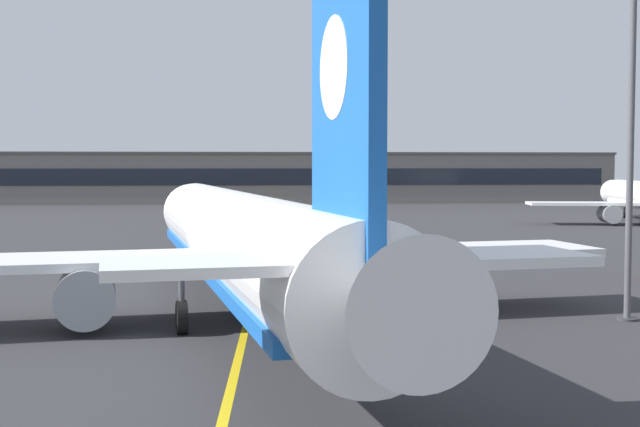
% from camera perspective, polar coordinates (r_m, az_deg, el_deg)
% --- Properties ---
extents(ground_plane, '(400.00, 400.00, 0.00)m').
position_cam_1_polar(ground_plane, '(25.10, -2.34, -11.74)').
color(ground_plane, '#2D2D30').
extents(taxiway_centreline, '(9.91, 179.76, 0.01)m').
position_cam_1_polar(taxiway_centreline, '(54.61, -4.05, -3.56)').
color(taxiway_centreline, yellow).
rests_on(taxiway_centreline, ground).
extents(airliner_foreground, '(32.36, 41.41, 11.65)m').
position_cam_1_polar(airliner_foreground, '(34.79, -5.40, -1.90)').
color(airliner_foreground, white).
rests_on(airliner_foreground, ground).
extents(apron_lamp_post, '(2.24, 0.90, 14.91)m').
position_cam_1_polar(apron_lamp_post, '(37.31, 20.36, 5.02)').
color(apron_lamp_post, '#515156').
rests_on(apron_lamp_post, ground).
extents(safety_cone_by_nose_gear, '(0.44, 0.44, 0.55)m').
position_cam_1_polar(safety_cone_by_nose_gear, '(50.00, -4.00, -3.90)').
color(safety_cone_by_nose_gear, orange).
rests_on(safety_cone_by_nose_gear, ground).
extents(terminal_building, '(120.96, 12.40, 8.76)m').
position_cam_1_polar(terminal_building, '(146.81, -3.59, 2.46)').
color(terminal_building, slate).
rests_on(terminal_building, ground).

